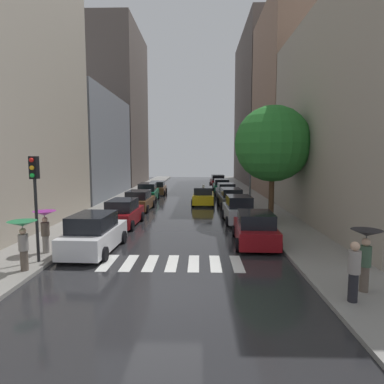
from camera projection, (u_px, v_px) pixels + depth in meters
name	position (u px, v px, depth m)	size (l,w,h in m)	color
ground_plane	(189.00, 199.00, 34.84)	(28.00, 72.00, 0.04)	#232326
sidewalk_left	(127.00, 198.00, 34.98)	(3.00, 72.00, 0.15)	gray
sidewalk_right	(251.00, 198.00, 34.68)	(3.00, 72.00, 0.15)	gray
crosswalk_stripes	(172.00, 263.00, 13.94)	(5.85, 2.20, 0.01)	silver
building_left_mid	(87.00, 146.00, 35.93)	(6.00, 15.91, 10.99)	slate
building_left_far	(121.00, 109.00, 51.38)	(6.00, 15.13, 23.29)	#564C47
building_right_near	(356.00, 119.00, 21.03)	(6.00, 18.65, 13.52)	#9E9384
building_right_mid	(289.00, 104.00, 37.12)	(6.00, 13.96, 20.46)	#8C6B56
building_right_far	(259.00, 109.00, 55.42)	(6.00, 21.59, 24.36)	#564C47
parked_car_left_nearest	(94.00, 234.00, 15.58)	(2.25, 4.63, 1.82)	silver
parked_car_left_second	(123.00, 213.00, 21.38)	(2.12, 4.60, 1.72)	maroon
parked_car_left_third	(139.00, 201.00, 27.51)	(2.26, 4.36, 1.63)	brown
parked_car_left_fourth	(148.00, 193.00, 33.09)	(2.13, 4.78, 1.80)	#0C4C2D
parked_car_left_fifth	(158.00, 188.00, 38.64)	(2.06, 4.31, 1.57)	brown
parked_car_right_nearest	(255.00, 229.00, 16.88)	(2.25, 4.39, 1.66)	maroon
parked_car_right_second	(239.00, 210.00, 22.47)	(2.06, 4.19, 1.82)	#B2B7BF
parked_car_right_third	(231.00, 198.00, 28.95)	(2.19, 4.86, 1.69)	#474C51
parked_car_right_fourth	(226.00, 191.00, 34.99)	(2.19, 4.32, 1.63)	#474C51
parked_car_right_fifth	(221.00, 186.00, 41.73)	(2.19, 4.23, 1.59)	#0C4C2D
parked_car_right_sixth	(218.00, 181.00, 48.10)	(2.26, 4.32, 1.78)	maroon
taxi_midroad	(203.00, 196.00, 30.95)	(2.18, 4.59, 1.81)	yellow
pedestrian_foreground	(366.00, 248.00, 10.54)	(0.95, 0.95, 2.00)	brown
pedestrian_near_tree	(354.00, 270.00, 9.84)	(0.36, 0.36, 1.82)	black
pedestrian_by_kerb	(23.00, 234.00, 12.49)	(1.06, 1.06, 1.90)	brown
pedestrian_far_side	(45.00, 222.00, 14.83)	(1.00, 1.00, 1.88)	gray
street_tree_right	(273.00, 144.00, 22.31)	(5.08, 5.08, 7.66)	#513823
traffic_light_left_corner	(35.00, 185.00, 13.34)	(0.30, 0.42, 4.30)	black
lamp_post_right	(250.00, 163.00, 29.01)	(0.60, 0.28, 6.40)	#595B60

